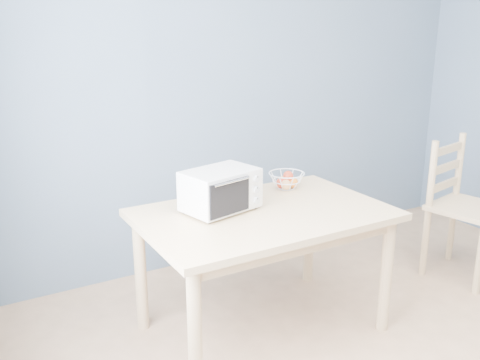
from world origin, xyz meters
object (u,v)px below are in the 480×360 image
dining_table (264,228)px  dining_chair (462,210)px  toaster_oven (218,190)px  fruit_basket (286,180)px

dining_table → dining_chair: 1.64m
toaster_oven → fruit_basket: bearing=2.4°
dining_table → toaster_oven: 0.34m
toaster_oven → dining_chair: (1.85, -0.21, -0.38)m
dining_table → toaster_oven: size_ratio=3.05×
dining_table → dining_chair: dining_chair is taller
fruit_basket → toaster_oven: bearing=-164.6°
toaster_oven → fruit_basket: toaster_oven is taller
toaster_oven → fruit_basket: 0.60m
dining_chair → toaster_oven: bearing=161.3°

